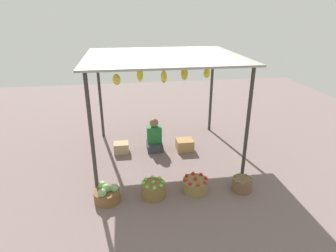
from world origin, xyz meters
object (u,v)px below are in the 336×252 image
at_px(basket_green_chilies, 242,184).
at_px(wooden_crate_near_vendor, 121,148).
at_px(basket_cabbages, 107,194).
at_px(vendor_person, 154,138).
at_px(basket_red_apples, 195,185).
at_px(basket_green_apples, 154,189).
at_px(wooden_crate_stacked_rear, 185,145).

relative_size(basket_green_chilies, wooden_crate_near_vendor, 1.08).
distance_m(basket_green_chilies, wooden_crate_near_vendor, 2.91).
xyz_separation_m(basket_cabbages, basket_green_chilies, (2.47, -0.05, -0.02)).
xyz_separation_m(vendor_person, basket_red_apples, (0.56, -1.83, -0.17)).
xyz_separation_m(basket_cabbages, wooden_crate_near_vendor, (0.26, 1.84, -0.02)).
relative_size(vendor_person, wooden_crate_near_vendor, 2.29).
relative_size(basket_red_apples, wooden_crate_near_vendor, 1.38).
distance_m(vendor_person, wooden_crate_near_vendor, 0.81).
relative_size(basket_red_apples, basket_green_chilies, 1.28).
bearing_deg(basket_red_apples, wooden_crate_near_vendor, 127.21).
bearing_deg(basket_green_apples, wooden_crate_stacked_rear, 61.63).
relative_size(basket_green_apples, wooden_crate_near_vendor, 1.27).
bearing_deg(basket_green_apples, wooden_crate_near_vendor, 107.30).
height_order(basket_cabbages, basket_green_apples, basket_cabbages).
bearing_deg(basket_green_apples, basket_green_chilies, -2.33).
relative_size(wooden_crate_near_vendor, wooden_crate_stacked_rear, 0.87).
bearing_deg(basket_green_chilies, basket_cabbages, 178.86).
relative_size(vendor_person, wooden_crate_stacked_rear, 2.00).
distance_m(basket_cabbages, wooden_crate_near_vendor, 1.86).
height_order(basket_red_apples, wooden_crate_near_vendor, basket_red_apples).
relative_size(basket_red_apples, wooden_crate_stacked_rear, 1.20).
height_order(vendor_person, basket_green_chilies, vendor_person).
xyz_separation_m(vendor_person, basket_cabbages, (-1.04, -1.90, -0.16)).
height_order(vendor_person, wooden_crate_stacked_rear, vendor_person).
xyz_separation_m(vendor_person, basket_green_apples, (-0.22, -1.88, -0.16)).
bearing_deg(basket_cabbages, basket_red_apples, 2.25).
height_order(basket_green_apples, basket_red_apples, basket_green_apples).
distance_m(basket_green_apples, wooden_crate_stacked_rear, 1.96).
xyz_separation_m(basket_green_apples, basket_red_apples, (0.78, 0.04, -0.02)).
bearing_deg(vendor_person, basket_green_chilies, -53.78).
distance_m(vendor_person, basket_red_apples, 1.92).
height_order(basket_cabbages, wooden_crate_near_vendor, basket_cabbages).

